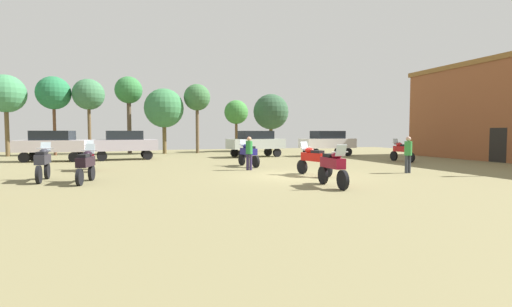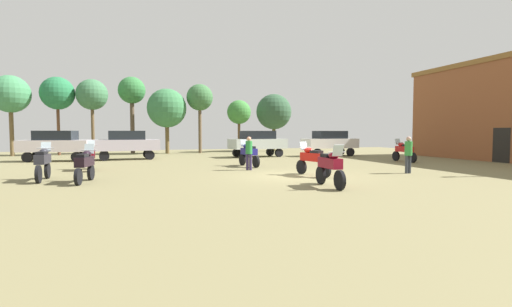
{
  "view_description": "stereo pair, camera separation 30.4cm",
  "coord_description": "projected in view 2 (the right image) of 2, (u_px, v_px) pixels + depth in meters",
  "views": [
    {
      "loc": [
        -6.47,
        -14.95,
        1.94
      ],
      "look_at": [
        -0.79,
        3.49,
        0.82
      ],
      "focal_mm": 26.16,
      "sensor_mm": 36.0,
      "label": 1
    },
    {
      "loc": [
        -6.18,
        -15.04,
        1.94
      ],
      "look_at": [
        -0.79,
        3.49,
        0.82
      ],
      "focal_mm": 26.16,
      "sensor_mm": 36.0,
      "label": 2
    }
  ],
  "objects": [
    {
      "name": "car_4",
      "position": [
        330.0,
        141.0,
        29.78
      ],
      "size": [
        4.37,
        1.98,
        2.0
      ],
      "rotation": [
        0.0,
        0.0,
        1.61
      ],
      "color": "black",
      "rests_on": "ground"
    },
    {
      "name": "motorcycle_3",
      "position": [
        85.0,
        164.0,
        14.1
      ],
      "size": [
        0.66,
        2.1,
        1.46
      ],
      "rotation": [
        0.0,
        0.0,
        -0.15
      ],
      "color": "black",
      "rests_on": "ground"
    },
    {
      "name": "car_3",
      "position": [
        258.0,
        142.0,
        28.54
      ],
      "size": [
        4.55,
        2.52,
        2.0
      ],
      "rotation": [
        0.0,
        0.0,
        1.75
      ],
      "color": "black",
      "rests_on": "ground"
    },
    {
      "name": "car_2",
      "position": [
        56.0,
        143.0,
        24.38
      ],
      "size": [
        4.5,
        2.36,
        2.0
      ],
      "rotation": [
        0.0,
        0.0,
        1.44
      ],
      "color": "black",
      "rests_on": "ground"
    },
    {
      "name": "tree_6",
      "position": [
        132.0,
        92.0,
        33.02
      ],
      "size": [
        2.37,
        2.37,
        6.8
      ],
      "color": "#4D3E2F",
      "rests_on": "ground"
    },
    {
      "name": "motorcycle_8",
      "position": [
        43.0,
        162.0,
        14.62
      ],
      "size": [
        0.62,
        2.2,
        1.51
      ],
      "rotation": [
        0.0,
        0.0,
        0.03
      ],
      "color": "black",
      "rests_on": "ground"
    },
    {
      "name": "tree_5",
      "position": [
        57.0,
        94.0,
        30.51
      ],
      "size": [
        2.67,
        2.67,
        6.42
      ],
      "color": "brown",
      "rests_on": "ground"
    },
    {
      "name": "tree_1",
      "position": [
        10.0,
        95.0,
        29.23
      ],
      "size": [
        2.93,
        2.93,
        6.36
      ],
      "color": "brown",
      "rests_on": "ground"
    },
    {
      "name": "tree_3",
      "position": [
        274.0,
        112.0,
        37.24
      ],
      "size": [
        3.52,
        3.52,
        5.7
      ],
      "color": "brown",
      "rests_on": "ground"
    },
    {
      "name": "ground_plane",
      "position": [
        296.0,
        176.0,
        16.25
      ],
      "size": [
        44.0,
        52.0,
        0.02
      ],
      "color": "olive"
    },
    {
      "name": "tree_8",
      "position": [
        200.0,
        98.0,
        33.53
      ],
      "size": [
        2.37,
        2.37,
        6.21
      ],
      "color": "brown",
      "rests_on": "ground"
    },
    {
      "name": "person_2",
      "position": [
        408.0,
        152.0,
        17.21
      ],
      "size": [
        0.36,
        0.36,
        1.71
      ],
      "rotation": [
        0.0,
        0.0,
        3.21
      ],
      "color": "#31353D",
      "rests_on": "ground"
    },
    {
      "name": "tree_7",
      "position": [
        239.0,
        112.0,
        35.87
      ],
      "size": [
        2.3,
        2.3,
        4.98
      ],
      "color": "brown",
      "rests_on": "ground"
    },
    {
      "name": "motorcycle_4",
      "position": [
        312.0,
        159.0,
        16.28
      ],
      "size": [
        0.78,
        2.24,
        1.48
      ],
      "rotation": [
        0.0,
        0.0,
        0.24
      ],
      "color": "black",
      "rests_on": "ground"
    },
    {
      "name": "tree_2",
      "position": [
        92.0,
        95.0,
        31.07
      ],
      "size": [
        2.55,
        2.55,
        6.31
      ],
      "color": "brown",
      "rests_on": "ground"
    },
    {
      "name": "motorcycle_5",
      "position": [
        91.0,
        156.0,
        18.63
      ],
      "size": [
        0.62,
        2.13,
        1.49
      ],
      "rotation": [
        0.0,
        0.0,
        0.12
      ],
      "color": "black",
      "rests_on": "ground"
    },
    {
      "name": "car_1",
      "position": [
        127.0,
        143.0,
        25.83
      ],
      "size": [
        4.47,
        2.25,
        2.0
      ],
      "rotation": [
        0.0,
        0.0,
        1.68
      ],
      "color": "black",
      "rests_on": "ground"
    },
    {
      "name": "person_1",
      "position": [
        249.0,
        151.0,
        18.69
      ],
      "size": [
        0.48,
        0.48,
        1.68
      ],
      "rotation": [
        0.0,
        0.0,
        2.5
      ],
      "color": "#2F254C",
      "rests_on": "ground"
    },
    {
      "name": "tree_4",
      "position": [
        167.0,
        108.0,
        32.83
      ],
      "size": [
        3.42,
        3.42,
        5.73
      ],
      "color": "brown",
      "rests_on": "ground"
    },
    {
      "name": "motorcycle_6",
      "position": [
        404.0,
        150.0,
        23.93
      ],
      "size": [
        0.62,
        2.24,
        1.48
      ],
      "rotation": [
        0.0,
        0.0,
        0.01
      ],
      "color": "black",
      "rests_on": "ground"
    },
    {
      "name": "motorcycle_1",
      "position": [
        330.0,
        166.0,
        12.92
      ],
      "size": [
        0.62,
        2.16,
        1.5
      ],
      "rotation": [
        0.0,
        0.0,
        3.11
      ],
      "color": "black",
      "rests_on": "ground"
    },
    {
      "name": "motorcycle_9",
      "position": [
        249.0,
        153.0,
        20.69
      ],
      "size": [
        0.76,
        2.24,
        1.49
      ],
      "rotation": [
        0.0,
        0.0,
        0.22
      ],
      "color": "black",
      "rests_on": "ground"
    }
  ]
}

